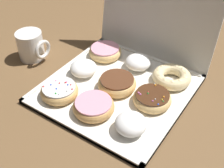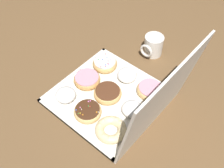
{
  "view_description": "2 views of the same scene",
  "coord_description": "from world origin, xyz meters",
  "px_view_note": "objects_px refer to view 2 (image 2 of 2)",
  "views": [
    {
      "loc": [
        0.36,
        -0.57,
        0.59
      ],
      "look_at": [
        0.01,
        -0.04,
        0.06
      ],
      "focal_mm": 47.32,
      "sensor_mm": 36.0,
      "label": 1
    },
    {
      "loc": [
        0.51,
        0.46,
        0.9
      ],
      "look_at": [
        -0.04,
        -0.01,
        0.05
      ],
      "focal_mm": 43.58,
      "sensor_mm": 36.0,
      "label": 2
    }
  ],
  "objects_px": {
    "powdered_filled_donut_7": "(132,109)",
    "coffee_mug": "(153,45)",
    "sprinkle_donut_5": "(88,112)",
    "pink_frosted_donut_1": "(87,79)",
    "powdered_filled_donut_3": "(127,75)",
    "cruller_donut_8": "(111,130)",
    "powdered_filled_donut_2": "(66,95)",
    "sprinkle_donut_0": "(105,64)",
    "chocolate_frosted_donut_4": "(109,93)",
    "pink_frosted_donut_6": "(150,90)",
    "donut_box": "(108,97)"
  },
  "relations": [
    {
      "from": "powdered_filled_donut_2",
      "to": "chocolate_frosted_donut_4",
      "type": "height_order",
      "value": "powdered_filled_donut_2"
    },
    {
      "from": "powdered_filled_donut_2",
      "to": "pink_frosted_donut_6",
      "type": "distance_m",
      "value": 0.35
    },
    {
      "from": "sprinkle_donut_0",
      "to": "powdered_filled_donut_7",
      "type": "bearing_deg",
      "value": 63.61
    },
    {
      "from": "donut_box",
      "to": "chocolate_frosted_donut_4",
      "type": "distance_m",
      "value": 0.02
    },
    {
      "from": "coffee_mug",
      "to": "cruller_donut_8",
      "type": "bearing_deg",
      "value": 16.35
    },
    {
      "from": "donut_box",
      "to": "coffee_mug",
      "type": "xyz_separation_m",
      "value": [
        -0.34,
        -0.01,
        0.05
      ]
    },
    {
      "from": "powdered_filled_donut_3",
      "to": "sprinkle_donut_5",
      "type": "distance_m",
      "value": 0.25
    },
    {
      "from": "sprinkle_donut_0",
      "to": "pink_frosted_donut_6",
      "type": "bearing_deg",
      "value": 91.68
    },
    {
      "from": "powdered_filled_donut_7",
      "to": "donut_box",
      "type": "bearing_deg",
      "value": -90.83
    },
    {
      "from": "donut_box",
      "to": "pink_frosted_donut_1",
      "type": "bearing_deg",
      "value": -90.81
    },
    {
      "from": "sprinkle_donut_5",
      "to": "pink_frosted_donut_6",
      "type": "height_order",
      "value": "sprinkle_donut_5"
    },
    {
      "from": "powdered_filled_donut_7",
      "to": "cruller_donut_8",
      "type": "bearing_deg",
      "value": -1.93
    },
    {
      "from": "powdered_filled_donut_2",
      "to": "chocolate_frosted_donut_4",
      "type": "bearing_deg",
      "value": 134.1
    },
    {
      "from": "chocolate_frosted_donut_4",
      "to": "coffee_mug",
      "type": "distance_m",
      "value": 0.34
    },
    {
      "from": "pink_frosted_donut_6",
      "to": "powdered_filled_donut_7",
      "type": "xyz_separation_m",
      "value": [
        0.13,
        0.0,
        0.0
      ]
    },
    {
      "from": "chocolate_frosted_donut_4",
      "to": "coffee_mug",
      "type": "bearing_deg",
      "value": -176.81
    },
    {
      "from": "sprinkle_donut_5",
      "to": "cruller_donut_8",
      "type": "distance_m",
      "value": 0.12
    },
    {
      "from": "chocolate_frosted_donut_4",
      "to": "coffee_mug",
      "type": "relative_size",
      "value": 1.07
    },
    {
      "from": "pink_frosted_donut_1",
      "to": "powdered_filled_donut_3",
      "type": "distance_m",
      "value": 0.17
    },
    {
      "from": "sprinkle_donut_0",
      "to": "pink_frosted_donut_6",
      "type": "relative_size",
      "value": 1.0
    },
    {
      "from": "powdered_filled_donut_7",
      "to": "coffee_mug",
      "type": "height_order",
      "value": "coffee_mug"
    },
    {
      "from": "chocolate_frosted_donut_4",
      "to": "sprinkle_donut_5",
      "type": "xyz_separation_m",
      "value": [
        0.12,
        -0.0,
        -0.0
      ]
    },
    {
      "from": "donut_box",
      "to": "coffee_mug",
      "type": "distance_m",
      "value": 0.34
    },
    {
      "from": "donut_box",
      "to": "pink_frosted_donut_6",
      "type": "bearing_deg",
      "value": 136.51
    },
    {
      "from": "pink_frosted_donut_6",
      "to": "cruller_donut_8",
      "type": "relative_size",
      "value": 0.94
    },
    {
      "from": "pink_frosted_donut_1",
      "to": "powdered_filled_donut_3",
      "type": "xyz_separation_m",
      "value": [
        -0.13,
        0.12,
        0.0
      ]
    },
    {
      "from": "donut_box",
      "to": "powdered_filled_donut_3",
      "type": "height_order",
      "value": "powdered_filled_donut_3"
    },
    {
      "from": "donut_box",
      "to": "pink_frosted_donut_1",
      "type": "height_order",
      "value": "pink_frosted_donut_1"
    },
    {
      "from": "chocolate_frosted_donut_4",
      "to": "coffee_mug",
      "type": "xyz_separation_m",
      "value": [
        -0.34,
        -0.02,
        0.02
      ]
    },
    {
      "from": "powdered_filled_donut_7",
      "to": "coffee_mug",
      "type": "relative_size",
      "value": 0.76
    },
    {
      "from": "pink_frosted_donut_6",
      "to": "coffee_mug",
      "type": "distance_m",
      "value": 0.25
    },
    {
      "from": "donut_box",
      "to": "pink_frosted_donut_1",
      "type": "distance_m",
      "value": 0.12
    },
    {
      "from": "powdered_filled_donut_2",
      "to": "sprinkle_donut_5",
      "type": "height_order",
      "value": "powdered_filled_donut_2"
    },
    {
      "from": "sprinkle_donut_0",
      "to": "powdered_filled_donut_2",
      "type": "xyz_separation_m",
      "value": [
        0.24,
        0.0,
        0.01
      ]
    },
    {
      "from": "cruller_donut_8",
      "to": "donut_box",
      "type": "bearing_deg",
      "value": -135.14
    },
    {
      "from": "powdered_filled_donut_3",
      "to": "coffee_mug",
      "type": "height_order",
      "value": "coffee_mug"
    },
    {
      "from": "powdered_filled_donut_7",
      "to": "coffee_mug",
      "type": "xyz_separation_m",
      "value": [
        -0.34,
        -0.14,
        0.02
      ]
    },
    {
      "from": "sprinkle_donut_0",
      "to": "powdered_filled_donut_7",
      "type": "distance_m",
      "value": 0.28
    },
    {
      "from": "powdered_filled_donut_3",
      "to": "cruller_donut_8",
      "type": "distance_m",
      "value": 0.28
    },
    {
      "from": "powdered_filled_donut_2",
      "to": "sprinkle_donut_5",
      "type": "bearing_deg",
      "value": 90.91
    },
    {
      "from": "donut_box",
      "to": "sprinkle_donut_5",
      "type": "height_order",
      "value": "sprinkle_donut_5"
    },
    {
      "from": "powdered_filled_donut_7",
      "to": "pink_frosted_donut_1",
      "type": "bearing_deg",
      "value": -90.82
    },
    {
      "from": "sprinkle_donut_5",
      "to": "coffee_mug",
      "type": "relative_size",
      "value": 1.01
    },
    {
      "from": "pink_frosted_donut_1",
      "to": "cruller_donut_8",
      "type": "bearing_deg",
      "value": 62.61
    },
    {
      "from": "powdered_filled_donut_2",
      "to": "cruller_donut_8",
      "type": "distance_m",
      "value": 0.24
    },
    {
      "from": "sprinkle_donut_5",
      "to": "donut_box",
      "type": "bearing_deg",
      "value": -179.08
    },
    {
      "from": "chocolate_frosted_donut_4",
      "to": "sprinkle_donut_5",
      "type": "distance_m",
      "value": 0.12
    },
    {
      "from": "sprinkle_donut_0",
      "to": "powdered_filled_donut_3",
      "type": "height_order",
      "value": "powdered_filled_donut_3"
    },
    {
      "from": "chocolate_frosted_donut_4",
      "to": "powdered_filled_donut_7",
      "type": "distance_m",
      "value": 0.12
    },
    {
      "from": "pink_frosted_donut_1",
      "to": "pink_frosted_donut_6",
      "type": "distance_m",
      "value": 0.27
    }
  ]
}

